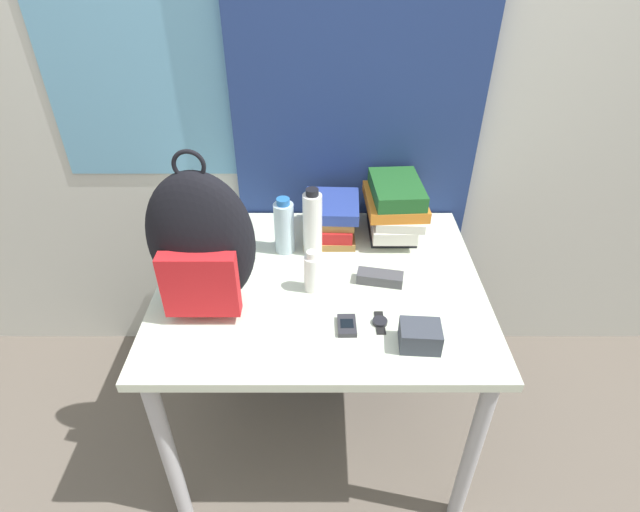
% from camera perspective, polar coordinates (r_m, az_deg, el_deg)
% --- Properties ---
extents(wall_back, '(6.00, 0.06, 2.50)m').
position_cam_1_polar(wall_back, '(1.89, -0.15, 19.40)').
color(wall_back, beige).
rests_on(wall_back, ground_plane).
extents(curtain_blue, '(0.91, 0.04, 2.50)m').
position_cam_1_polar(curtain_blue, '(1.85, 4.35, 18.86)').
color(curtain_blue, navy).
rests_on(curtain_blue, ground_plane).
extents(desk, '(1.07, 0.88, 0.75)m').
position_cam_1_polar(desk, '(1.71, 0.00, -5.23)').
color(desk, silver).
rests_on(desk, ground_plane).
extents(backpack, '(0.31, 0.18, 0.51)m').
position_cam_1_polar(backpack, '(1.48, -13.41, 1.16)').
color(backpack, black).
rests_on(backpack, desk).
extents(book_stack_left, '(0.21, 0.25, 0.14)m').
position_cam_1_polar(book_stack_left, '(1.85, 1.24, 4.44)').
color(book_stack_left, olive).
rests_on(book_stack_left, desk).
extents(book_stack_center, '(0.22, 0.29, 0.21)m').
position_cam_1_polar(book_stack_center, '(1.86, 8.50, 5.53)').
color(book_stack_center, black).
rests_on(book_stack_center, desk).
extents(water_bottle, '(0.07, 0.07, 0.21)m').
position_cam_1_polar(water_bottle, '(1.75, -4.11, 3.35)').
color(water_bottle, silver).
rests_on(water_bottle, desk).
extents(sports_bottle, '(0.07, 0.07, 0.25)m').
position_cam_1_polar(sports_bottle, '(1.72, -0.87, 3.78)').
color(sports_bottle, white).
rests_on(sports_bottle, desk).
extents(sunscreen_bottle, '(0.05, 0.05, 0.15)m').
position_cam_1_polar(sunscreen_bottle, '(1.58, -0.92, -1.88)').
color(sunscreen_bottle, white).
rests_on(sunscreen_bottle, desk).
extents(cell_phone, '(0.06, 0.09, 0.02)m').
position_cam_1_polar(cell_phone, '(1.48, 3.10, -7.93)').
color(cell_phone, '#2D2D33').
rests_on(cell_phone, desk).
extents(sunglasses_case, '(0.16, 0.08, 0.04)m').
position_cam_1_polar(sunglasses_case, '(1.65, 6.86, -2.47)').
color(sunglasses_case, '#47474C').
rests_on(sunglasses_case, desk).
extents(camera_pouch, '(0.12, 0.10, 0.07)m').
position_cam_1_polar(camera_pouch, '(1.44, 11.37, -8.95)').
color(camera_pouch, '#383D47').
rests_on(camera_pouch, desk).
extents(wristwatch, '(0.04, 0.10, 0.01)m').
position_cam_1_polar(wristwatch, '(1.51, 6.87, -7.50)').
color(wristwatch, black).
rests_on(wristwatch, desk).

